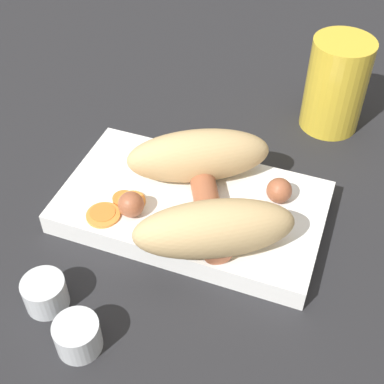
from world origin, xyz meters
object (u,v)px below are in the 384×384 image
at_px(bread_roll, 206,190).
at_px(condiment_cup_near, 46,294).
at_px(condiment_cup_far, 78,337).
at_px(food_tray, 192,207).
at_px(sausage, 206,197).
at_px(drink_glass, 336,85).

distance_m(bread_roll, condiment_cup_near, 0.18).
bearing_deg(condiment_cup_far, food_tray, -101.82).
relative_size(sausage, condiment_cup_far, 4.02).
height_order(condiment_cup_far, drink_glass, drink_glass).
bearing_deg(condiment_cup_far, drink_glass, -110.46).
xyz_separation_m(bread_roll, drink_glass, (-0.09, -0.23, 0.00)).
bearing_deg(sausage, food_tray, -17.87).
height_order(condiment_cup_near, condiment_cup_far, same).
height_order(food_tray, sausage, sausage).
xyz_separation_m(food_tray, condiment_cup_near, (0.09, 0.15, 0.00)).
xyz_separation_m(food_tray, bread_roll, (-0.02, 0.01, 0.04)).
relative_size(food_tray, condiment_cup_near, 6.84).
bearing_deg(condiment_cup_near, condiment_cup_far, 150.20).
relative_size(food_tray, drink_glass, 2.34).
distance_m(condiment_cup_near, condiment_cup_far, 0.06).
xyz_separation_m(sausage, condiment_cup_near, (0.11, 0.15, -0.02)).
bearing_deg(food_tray, sausage, 162.13).
height_order(bread_roll, drink_glass, drink_glass).
height_order(sausage, condiment_cup_far, sausage).
xyz_separation_m(bread_roll, condiment_cup_far, (0.06, 0.17, -0.04)).
height_order(sausage, drink_glass, drink_glass).
distance_m(food_tray, bread_roll, 0.05).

